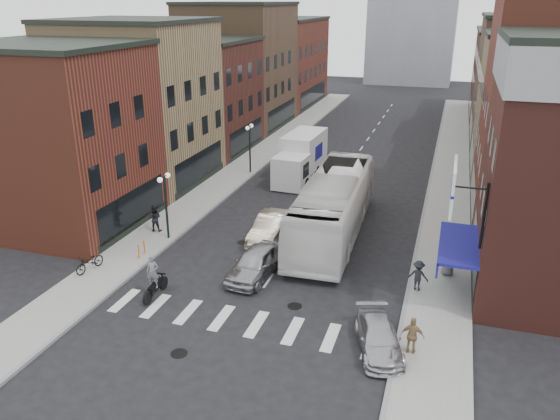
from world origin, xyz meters
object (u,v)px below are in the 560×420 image
at_px(motorcycle_rider, 154,278).
at_px(ped_right_b, 412,336).
at_px(streetlamp_far, 250,139).
at_px(sedan_left_far, 271,227).
at_px(billboard_sign, 455,188).
at_px(ped_right_c, 448,260).
at_px(ped_right_a, 418,275).
at_px(parked_bicycle, 90,262).
at_px(streetlamp_near, 165,195).
at_px(bike_rack, 141,249).
at_px(transit_bus, 334,206).
at_px(curb_car, 379,338).
at_px(sedan_left_near, 256,263).
at_px(ped_left_solo, 155,218).
at_px(box_truck, 301,158).

distance_m(motorcycle_rider, ped_right_b, 12.37).
bearing_deg(streetlamp_far, sedan_left_far, -63.95).
distance_m(billboard_sign, streetlamp_far, 23.92).
distance_m(streetlamp_far, motorcycle_rider, 20.50).
bearing_deg(ped_right_c, ped_right_b, 69.14).
height_order(ped_right_a, ped_right_c, ped_right_c).
xyz_separation_m(streetlamp_far, sedan_left_far, (5.87, -12.00, -2.13)).
relative_size(parked_bicycle, ped_right_b, 1.14).
height_order(streetlamp_near, sedan_left_far, streetlamp_near).
height_order(parked_bicycle, ped_right_a, ped_right_a).
relative_size(streetlamp_near, streetlamp_far, 1.00).
relative_size(billboard_sign, parked_bicycle, 2.01).
bearing_deg(ped_right_b, streetlamp_far, -53.50).
height_order(parked_bicycle, ped_right_c, ped_right_c).
relative_size(bike_rack, ped_right_c, 0.46).
distance_m(transit_bus, curb_car, 11.96).
relative_size(streetlamp_far, ped_right_b, 2.54).
distance_m(transit_bus, sedan_left_far, 4.01).
xyz_separation_m(sedan_left_near, curb_car, (7.05, -4.52, -0.19)).
relative_size(streetlamp_near, parked_bicycle, 2.23).
relative_size(transit_bus, ped_left_solo, 8.06).
bearing_deg(curb_car, sedan_left_far, 112.01).
relative_size(sedan_left_far, ped_right_c, 2.73).
height_order(billboard_sign, motorcycle_rider, billboard_sign).
xyz_separation_m(box_truck, sedan_left_far, (1.57, -12.11, -0.95)).
distance_m(motorcycle_rider, sedan_left_near, 5.29).
bearing_deg(parked_bicycle, motorcycle_rider, -3.32).
bearing_deg(ped_right_a, curb_car, 84.63).
height_order(transit_bus, sedan_left_near, transit_bus).
relative_size(billboard_sign, ped_right_b, 2.28).
xyz_separation_m(parked_bicycle, ped_left_solo, (0.59, 5.78, 0.36)).
distance_m(bike_rack, box_truck, 17.44).
bearing_deg(motorcycle_rider, bike_rack, 122.06).
relative_size(billboard_sign, curb_car, 0.91).
height_order(streetlamp_near, sedan_left_near, streetlamp_near).
bearing_deg(box_truck, curb_car, -63.67).
distance_m(streetlamp_near, ped_right_b, 16.76).
bearing_deg(transit_bus, motorcycle_rider, -125.35).
distance_m(transit_bus, parked_bicycle, 14.30).
relative_size(bike_rack, box_truck, 0.10).
distance_m(streetlamp_far, ped_right_a, 21.79).
relative_size(streetlamp_near, ped_right_c, 2.38).
bearing_deg(billboard_sign, ped_left_solo, 166.31).
xyz_separation_m(bike_rack, parked_bicycle, (-1.67, -2.37, 0.08)).
distance_m(parked_bicycle, ped_left_solo, 5.82).
bearing_deg(parked_bicycle, sedan_left_near, 26.67).
height_order(billboard_sign, curb_car, billboard_sign).
xyz_separation_m(box_truck, ped_left_solo, (-5.58, -13.41, -0.74)).
relative_size(streetlamp_near, transit_bus, 0.30).
bearing_deg(billboard_sign, curb_car, -122.02).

